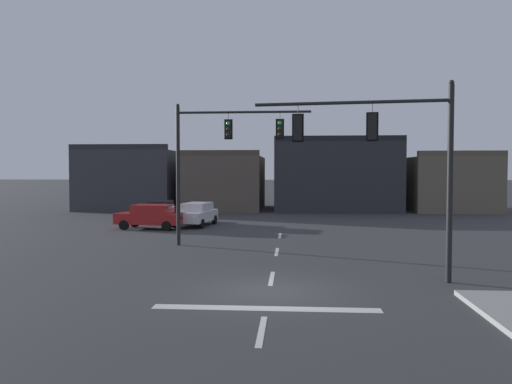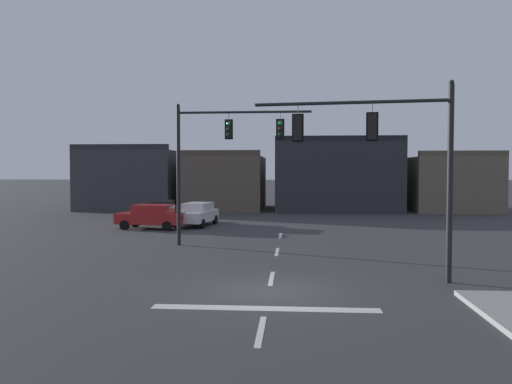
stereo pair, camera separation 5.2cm
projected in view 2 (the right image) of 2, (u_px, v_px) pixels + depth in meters
ground_plane at (269, 292)px, 16.25m from camera, size 400.00×400.00×0.00m
stop_bar_paint at (265, 308)px, 14.26m from camera, size 6.40×0.50×0.01m
lane_centreline at (272, 278)px, 18.24m from camera, size 0.16×26.40×0.01m
signal_mast_near_side at (391, 149)px, 17.75m from camera, size 6.83×1.01×6.92m
signal_mast_far_side at (215, 149)px, 26.06m from camera, size 6.90×0.40×7.28m
car_lot_nearside at (197, 214)px, 35.59m from camera, size 2.41×4.63×1.61m
car_lot_middle at (151, 216)px, 33.69m from camera, size 4.60×2.30×1.61m
car_lot_farside at (162, 211)px, 38.07m from camera, size 2.33×4.61×1.61m
building_row at (283, 179)px, 51.99m from camera, size 39.47×13.69×6.99m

